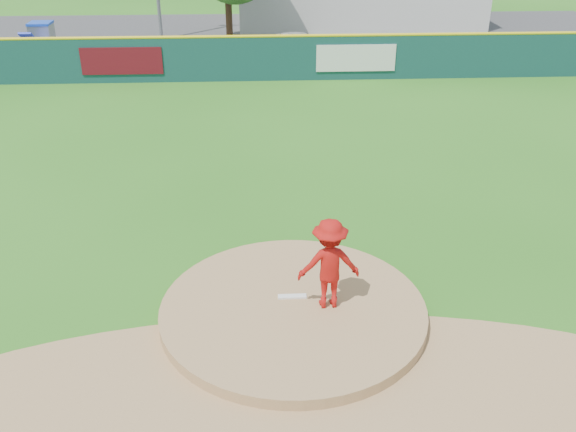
{
  "coord_description": "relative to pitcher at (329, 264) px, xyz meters",
  "views": [
    {
      "loc": [
        -0.67,
        -10.87,
        7.98
      ],
      "look_at": [
        0.0,
        2.0,
        1.3
      ],
      "focal_mm": 40.0,
      "sensor_mm": 36.0,
      "label": 1
    }
  ],
  "objects": [
    {
      "name": "ground",
      "position": [
        -0.72,
        -0.02,
        -1.23
      ],
      "size": [
        120.0,
        120.0,
        0.0
      ],
      "primitive_type": "plane",
      "color": "#286B19",
      "rests_on": "ground"
    },
    {
      "name": "pitchers_mound",
      "position": [
        -0.72,
        -0.02,
        -1.23
      ],
      "size": [
        5.5,
        5.5,
        0.5
      ],
      "primitive_type": "cylinder",
      "color": "#9E774C",
      "rests_on": "ground"
    },
    {
      "name": "pitching_rubber",
      "position": [
        -0.72,
        0.28,
        -0.96
      ],
      "size": [
        0.6,
        0.15,
        0.04
      ],
      "primitive_type": "cube",
      "color": "white",
      "rests_on": "pitchers_mound"
    },
    {
      "name": "infield_dirt_arc",
      "position": [
        -0.72,
        -3.02,
        -1.22
      ],
      "size": [
        15.4,
        15.4,
        0.01
      ],
      "primitive_type": "cylinder",
      "color": "#9E774C",
      "rests_on": "ground"
    },
    {
      "name": "parking_lot",
      "position": [
        -0.72,
        26.98,
        -1.22
      ],
      "size": [
        44.0,
        16.0,
        0.02
      ],
      "primitive_type": "cube",
      "color": "#38383A",
      "rests_on": "ground"
    },
    {
      "name": "pitcher",
      "position": [
        0.0,
        0.0,
        0.0
      ],
      "size": [
        1.3,
        0.8,
        1.95
      ],
      "primitive_type": "imported",
      "rotation": [
        0.0,
        0.0,
        3.2
      ],
      "color": "#AC110E",
      "rests_on": "pitchers_mound"
    },
    {
      "name": "van",
      "position": [
        1.07,
        21.69,
        -0.54
      ],
      "size": [
        4.86,
        2.39,
        1.33
      ],
      "primitive_type": "imported",
      "rotation": [
        0.0,
        0.0,
        1.53
      ],
      "color": "silver",
      "rests_on": "parking_lot"
    },
    {
      "name": "fence_banners",
      "position": [
        -2.06,
        17.9,
        -0.23
      ],
      "size": [
        14.09,
        0.04,
        1.2
      ],
      "color": "#5C0D17",
      "rests_on": "ground"
    },
    {
      "name": "playground_slide",
      "position": [
        -12.29,
        23.19,
        -0.35
      ],
      "size": [
        1.12,
        3.15,
        1.74
      ],
      "color": "blue",
      "rests_on": "ground"
    },
    {
      "name": "outfield_fence",
      "position": [
        -0.72,
        17.98,
        -0.14
      ],
      "size": [
        40.0,
        0.14,
        2.07
      ],
      "color": "#123C3C",
      "rests_on": "ground"
    }
  ]
}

